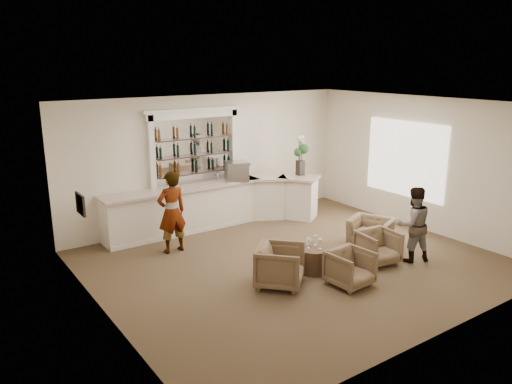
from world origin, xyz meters
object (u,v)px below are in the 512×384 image
flower_vase (301,153)px  armchair_center (350,268)px  guest (413,224)px  armchair_right (378,247)px  armchair_far (371,232)px  espresso_machine (237,171)px  bar_counter (216,205)px  armchair_left (280,266)px  cocktail_table (314,259)px  sommelier (172,212)px

flower_vase → armchair_center: bearing=-117.2°
guest → armchair_right: guest is taller
armchair_far → guest: bearing=-24.7°
espresso_machine → flower_vase: (1.73, -0.46, 0.35)m
bar_counter → armchair_center: (0.31, -4.44, -0.23)m
bar_counter → armchair_right: size_ratio=7.47×
armchair_left → cocktail_table: bearing=-34.5°
guest → armchair_far: (0.01, 1.14, -0.50)m
cocktail_table → espresso_machine: (0.40, 3.48, 1.13)m
guest → armchair_left: size_ratio=1.85×
armchair_left → armchair_far: (3.04, 0.53, -0.09)m
armchair_far → espresso_machine: 3.69m
bar_counter → armchair_center: size_ratio=7.56×
bar_counter → flower_vase: (2.33, -0.51, 1.17)m
guest → armchair_right: size_ratio=2.10×
sommelier → armchair_center: bearing=118.2°
guest → flower_vase: 3.90m
bar_counter → flower_vase: flower_vase is taller
armchair_right → espresso_machine: (-0.97, 3.94, 1.04)m
espresso_machine → armchair_center: bearing=-73.2°
sommelier → armchair_left: 2.92m
sommelier → armchair_right: (3.24, -3.03, -0.57)m
flower_vase → armchair_right: bearing=-102.3°
guest → espresso_machine: size_ratio=2.89×
sommelier → espresso_machine: bearing=-159.7°
sommelier → guest: (3.93, -3.34, -0.11)m
armchair_far → flower_vase: bearing=154.2°
cocktail_table → sommelier: bearing=126.0°
espresso_machine → guest: bearing=-48.2°
armchair_left → armchair_far: bearing=-33.6°
cocktail_table → bar_counter: bearing=93.3°
espresso_machine → armchair_far: bearing=-41.3°
armchair_far → bar_counter: bearing=-168.7°
armchair_center → cocktail_table: bearing=93.2°
sommelier → guest: size_ratio=1.14×
armchair_left → guest: bearing=-54.8°
cocktail_table → armchair_far: (2.06, 0.37, 0.06)m
armchair_left → armchair_right: 2.36m
bar_counter → armchair_far: (2.27, -3.16, -0.27)m
cocktail_table → espresso_machine: size_ratio=1.27×
guest → espresso_machine: bearing=-47.6°
armchair_left → armchair_center: (1.08, -0.75, -0.05)m
bar_counter → armchair_left: bar_counter is taller
armchair_far → flower_vase: flower_vase is taller
armchair_right → flower_vase: bearing=84.9°
armchair_right → flower_vase: size_ratio=0.72×
armchair_far → cocktail_table: bearing=-104.0°
armchair_center → flower_vase: bearing=59.1°
armchair_left → espresso_machine: bearing=25.8°
sommelier → armchair_left: bearing=106.7°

